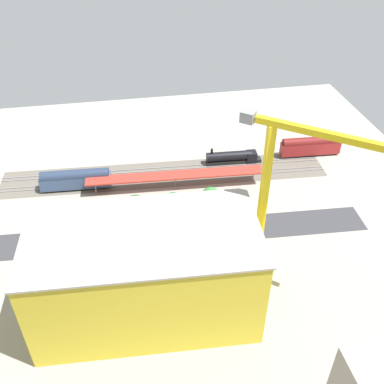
# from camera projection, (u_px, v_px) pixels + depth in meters

# --- Properties ---
(ground_plane) EXTENTS (146.53, 146.53, 0.00)m
(ground_plane) POSITION_uv_depth(u_px,v_px,m) (176.00, 222.00, 109.18)
(ground_plane) COLOR #9E998C
(ground_plane) RESTS_ON ground
(rail_bed) EXTENTS (92.16, 18.04, 0.01)m
(rail_bed) POSITION_uv_depth(u_px,v_px,m) (165.00, 174.00, 126.02)
(rail_bed) COLOR #665E54
(rail_bed) RESTS_ON ground
(street_asphalt) EXTENTS (91.93, 13.94, 0.01)m
(street_asphalt) POSITION_uv_depth(u_px,v_px,m) (179.00, 233.00, 106.06)
(street_asphalt) COLOR #38383D
(street_asphalt) RESTS_ON ground
(track_rails) EXTENTS (91.45, 11.62, 0.12)m
(track_rails) POSITION_uv_depth(u_px,v_px,m) (165.00, 174.00, 125.91)
(track_rails) COLOR #9E9EA8
(track_rails) RESTS_ON ground
(platform_canopy_near) EXTENTS (47.96, 6.68, 4.35)m
(platform_canopy_near) POSITION_uv_depth(u_px,v_px,m) (176.00, 175.00, 118.34)
(platform_canopy_near) COLOR #B73328
(platform_canopy_near) RESTS_ON ground
(locomotive) EXTENTS (16.42, 3.62, 5.12)m
(locomotive) POSITION_uv_depth(u_px,v_px,m) (234.00, 157.00, 129.86)
(locomotive) COLOR black
(locomotive) RESTS_ON ground
(passenger_coach) EXTENTS (18.18, 3.83, 6.06)m
(passenger_coach) POSITION_uv_depth(u_px,v_px,m) (311.00, 146.00, 132.36)
(passenger_coach) COLOR black
(passenger_coach) RESTS_ON ground
(freight_coach_far) EXTENTS (18.97, 4.13, 5.87)m
(freight_coach_far) POSITION_uv_depth(u_px,v_px,m) (75.00, 179.00, 118.71)
(freight_coach_far) COLOR black
(freight_coach_far) RESTS_ON ground
(parked_car_0) EXTENTS (4.55, 2.15, 1.65)m
(parked_car_0) POSITION_uv_depth(u_px,v_px,m) (226.00, 234.00, 104.66)
(parked_car_0) COLOR black
(parked_car_0) RESTS_ON ground
(parked_car_1) EXTENTS (4.32, 2.14, 1.78)m
(parked_car_1) POSITION_uv_depth(u_px,v_px,m) (194.00, 239.00, 103.25)
(parked_car_1) COLOR black
(parked_car_1) RESTS_ON ground
(parked_car_2) EXTENTS (4.41, 2.14, 1.51)m
(parked_car_2) POSITION_uv_depth(u_px,v_px,m) (161.00, 243.00, 102.41)
(parked_car_2) COLOR black
(parked_car_2) RESTS_ON ground
(parked_car_3) EXTENTS (4.31, 2.13, 1.52)m
(parked_car_3) POSITION_uv_depth(u_px,v_px,m) (129.00, 248.00, 101.03)
(parked_car_3) COLOR black
(parked_car_3) RESTS_ON ground
(construction_building) EXTENTS (42.12, 23.20, 19.75)m
(construction_building) POSITION_uv_depth(u_px,v_px,m) (146.00, 274.00, 82.28)
(construction_building) COLOR yellow
(construction_building) RESTS_ON ground
(construction_roof_slab) EXTENTS (42.76, 23.83, 0.40)m
(construction_roof_slab) POSITION_uv_depth(u_px,v_px,m) (142.00, 234.00, 76.24)
(construction_roof_slab) COLOR #ADA89E
(construction_roof_slab) RESTS_ON construction_building
(tower_crane) EXTENTS (23.91, 18.95, 37.12)m
(tower_crane) POSITION_uv_depth(u_px,v_px,m) (278.00, 192.00, 82.13)
(tower_crane) COLOR gray
(tower_crane) RESTS_ON ground
(box_truck_0) EXTENTS (9.50, 3.63, 3.67)m
(box_truck_0) POSITION_uv_depth(u_px,v_px,m) (146.00, 250.00, 98.86)
(box_truck_0) COLOR black
(box_truck_0) RESTS_ON ground
(box_truck_1) EXTENTS (10.22, 2.67, 3.47)m
(box_truck_1) POSITION_uv_depth(u_px,v_px,m) (109.00, 248.00, 99.60)
(box_truck_1) COLOR black
(box_truck_1) RESTS_ON ground
(street_tree_0) EXTENTS (4.46, 4.46, 6.55)m
(street_tree_0) POSITION_uv_depth(u_px,v_px,m) (208.00, 204.00, 108.06)
(street_tree_0) COLOR brown
(street_tree_0) RESTS_ON ground
(street_tree_1) EXTENTS (4.67, 4.67, 6.91)m
(street_tree_1) POSITION_uv_depth(u_px,v_px,m) (118.00, 212.00, 105.36)
(street_tree_1) COLOR brown
(street_tree_1) RESTS_ON ground
(street_tree_2) EXTENTS (5.77, 5.77, 8.54)m
(street_tree_2) POSITION_uv_depth(u_px,v_px,m) (136.00, 207.00, 105.19)
(street_tree_2) COLOR brown
(street_tree_2) RESTS_ON ground
(street_tree_3) EXTENTS (4.82, 4.82, 7.96)m
(street_tree_3) POSITION_uv_depth(u_px,v_px,m) (211.00, 197.00, 108.50)
(street_tree_3) COLOR brown
(street_tree_3) RESTS_ON ground
(street_tree_4) EXTENTS (4.48, 4.48, 7.59)m
(street_tree_4) POSITION_uv_depth(u_px,v_px,m) (173.00, 201.00, 107.35)
(street_tree_4) COLOR brown
(street_tree_4) RESTS_ON ground
(street_tree_5) EXTENTS (5.33, 5.33, 7.46)m
(street_tree_5) POSITION_uv_depth(u_px,v_px,m) (143.00, 207.00, 106.32)
(street_tree_5) COLOR brown
(street_tree_5) RESTS_ON ground
(traffic_light) EXTENTS (0.50, 0.36, 6.14)m
(traffic_light) POSITION_uv_depth(u_px,v_px,m) (175.00, 233.00, 99.89)
(traffic_light) COLOR #333333
(traffic_light) RESTS_ON ground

